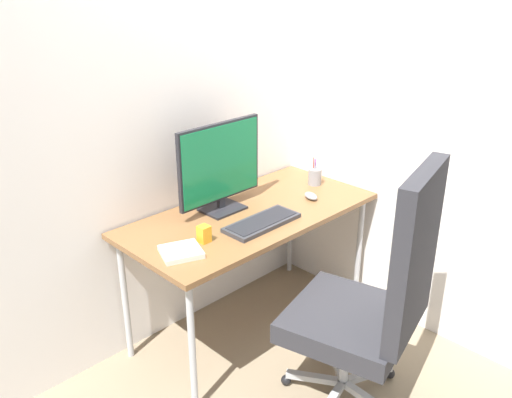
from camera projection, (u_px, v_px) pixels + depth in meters
ground_plane at (251, 326)px, 3.05m from camera, size 8.00×8.00×0.00m
wall_back at (202, 67)px, 2.73m from camera, size 3.08×0.04×2.80m
wall_side_right at (381, 65)px, 2.79m from camera, size 0.04×2.38×2.80m
desk at (251, 221)px, 2.79m from camera, size 1.34×0.64×0.71m
office_chair at (376, 296)px, 2.29m from camera, size 0.62×0.65×1.18m
monitor at (220, 166)px, 2.71m from camera, size 0.51×0.17×0.46m
keyboard at (262, 222)px, 2.64m from camera, size 0.40×0.16×0.02m
mouse at (311, 196)px, 2.93m from camera, size 0.08×0.11×0.03m
pen_holder at (315, 176)px, 3.11m from camera, size 0.08×0.08×0.18m
notebook at (181, 252)px, 2.36m from camera, size 0.22×0.21×0.02m
desk_clamp_accessory at (204, 234)px, 2.46m from camera, size 0.05×0.05×0.08m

